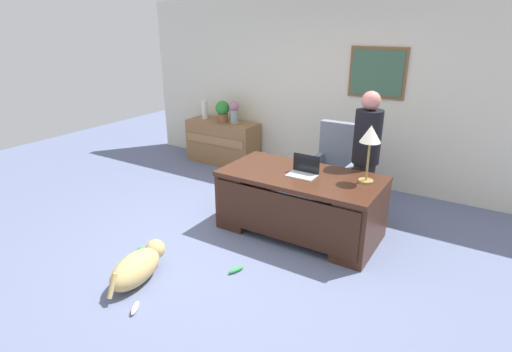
{
  "coord_description": "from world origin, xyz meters",
  "views": [
    {
      "loc": [
        2.23,
        -3.25,
        2.35
      ],
      "look_at": [
        0.02,
        0.3,
        0.75
      ],
      "focal_mm": 28.33,
      "sensor_mm": 36.0,
      "label": 1
    }
  ],
  "objects_px": {
    "person_standing": "(365,158)",
    "dog_toy_ball": "(142,251)",
    "vase_with_flowers": "(234,111)",
    "potted_plant": "(223,110)",
    "armchair": "(336,171)",
    "desk": "(299,202)",
    "dog_lying": "(138,267)",
    "vase_empty": "(205,110)",
    "dog_toy_bone": "(236,270)",
    "laptop": "(304,170)",
    "dog_toy_plush": "(135,308)",
    "credenza": "(223,142)",
    "desk_lamp": "(370,138)"
  },
  "relations": [
    {
      "from": "desk",
      "to": "potted_plant",
      "type": "bearing_deg",
      "value": 144.48
    },
    {
      "from": "person_standing",
      "to": "vase_with_flowers",
      "type": "distance_m",
      "value": 2.72
    },
    {
      "from": "desk",
      "to": "credenza",
      "type": "relative_size",
      "value": 1.42
    },
    {
      "from": "desk",
      "to": "dog_lying",
      "type": "bearing_deg",
      "value": -117.82
    },
    {
      "from": "desk",
      "to": "vase_with_flowers",
      "type": "distance_m",
      "value": 2.65
    },
    {
      "from": "credenza",
      "to": "dog_toy_ball",
      "type": "relative_size",
      "value": 12.41
    },
    {
      "from": "credenza",
      "to": "desk_lamp",
      "type": "xyz_separation_m",
      "value": [
        2.98,
        -1.44,
        0.86
      ]
    },
    {
      "from": "dog_lying",
      "to": "dog_toy_plush",
      "type": "relative_size",
      "value": 4.5
    },
    {
      "from": "desk_lamp",
      "to": "dog_toy_ball",
      "type": "height_order",
      "value": "desk_lamp"
    },
    {
      "from": "person_standing",
      "to": "dog_lying",
      "type": "distance_m",
      "value": 2.82
    },
    {
      "from": "credenza",
      "to": "vase_with_flowers",
      "type": "relative_size",
      "value": 3.32
    },
    {
      "from": "potted_plant",
      "to": "dog_toy_ball",
      "type": "distance_m",
      "value": 3.28
    },
    {
      "from": "dog_toy_ball",
      "to": "dog_toy_bone",
      "type": "relative_size",
      "value": 0.57
    },
    {
      "from": "dog_lying",
      "to": "laptop",
      "type": "xyz_separation_m",
      "value": [
        0.92,
        1.69,
        0.64
      ]
    },
    {
      "from": "person_standing",
      "to": "armchair",
      "type": "bearing_deg",
      "value": 149.1
    },
    {
      "from": "person_standing",
      "to": "desk_lamp",
      "type": "bearing_deg",
      "value": -70.83
    },
    {
      "from": "laptop",
      "to": "dog_toy_ball",
      "type": "height_order",
      "value": "laptop"
    },
    {
      "from": "armchair",
      "to": "laptop",
      "type": "bearing_deg",
      "value": -92.43
    },
    {
      "from": "dog_toy_ball",
      "to": "dog_toy_plush",
      "type": "relative_size",
      "value": 0.58
    },
    {
      "from": "credenza",
      "to": "vase_with_flowers",
      "type": "xyz_separation_m",
      "value": [
        0.26,
        0.0,
        0.58
      ]
    },
    {
      "from": "armchair",
      "to": "vase_empty",
      "type": "xyz_separation_m",
      "value": [
        -2.74,
        0.67,
        0.4
      ]
    },
    {
      "from": "vase_with_flowers",
      "to": "dog_toy_bone",
      "type": "relative_size",
      "value": 2.14
    },
    {
      "from": "vase_with_flowers",
      "to": "dog_toy_plush",
      "type": "relative_size",
      "value": 2.17
    },
    {
      "from": "desk_lamp",
      "to": "credenza",
      "type": "bearing_deg",
      "value": 154.22
    },
    {
      "from": "laptop",
      "to": "dog_toy_bone",
      "type": "height_order",
      "value": "laptop"
    },
    {
      "from": "person_standing",
      "to": "laptop",
      "type": "relative_size",
      "value": 5.09
    },
    {
      "from": "dog_lying",
      "to": "desk_lamp",
      "type": "xyz_separation_m",
      "value": [
        1.58,
        1.85,
        1.07
      ]
    },
    {
      "from": "dog_lying",
      "to": "vase_with_flowers",
      "type": "distance_m",
      "value": 3.58
    },
    {
      "from": "person_standing",
      "to": "credenza",
      "type": "bearing_deg",
      "value": 161.46
    },
    {
      "from": "person_standing",
      "to": "vase_with_flowers",
      "type": "relative_size",
      "value": 4.23
    },
    {
      "from": "vase_empty",
      "to": "dog_toy_ball",
      "type": "xyz_separation_m",
      "value": [
        1.47,
        -2.97,
        -0.85
      ]
    },
    {
      "from": "dog_toy_bone",
      "to": "vase_empty",
      "type": "bearing_deg",
      "value": 132.96
    },
    {
      "from": "person_standing",
      "to": "vase_empty",
      "type": "distance_m",
      "value": 3.32
    },
    {
      "from": "person_standing",
      "to": "vase_empty",
      "type": "height_order",
      "value": "person_standing"
    },
    {
      "from": "dog_lying",
      "to": "potted_plant",
      "type": "xyz_separation_m",
      "value": [
        -1.39,
        3.3,
        0.78
      ]
    },
    {
      "from": "vase_empty",
      "to": "dog_toy_bone",
      "type": "bearing_deg",
      "value": -47.04
    },
    {
      "from": "person_standing",
      "to": "dog_toy_ball",
      "type": "xyz_separation_m",
      "value": [
        -1.72,
        -2.02,
        -0.79
      ]
    },
    {
      "from": "potted_plant",
      "to": "armchair",
      "type": "bearing_deg",
      "value": -16.03
    },
    {
      "from": "armchair",
      "to": "vase_with_flowers",
      "type": "relative_size",
      "value": 2.91
    },
    {
      "from": "dog_toy_plush",
      "to": "desk_lamp",
      "type": "bearing_deg",
      "value": 59.66
    },
    {
      "from": "dog_lying",
      "to": "dog_toy_plush",
      "type": "height_order",
      "value": "dog_lying"
    },
    {
      "from": "dog_toy_plush",
      "to": "desk",
      "type": "bearing_deg",
      "value": 73.82
    },
    {
      "from": "dog_toy_ball",
      "to": "dog_toy_plush",
      "type": "bearing_deg",
      "value": -46.99
    },
    {
      "from": "person_standing",
      "to": "dog_toy_bone",
      "type": "distance_m",
      "value": 2.04
    },
    {
      "from": "credenza",
      "to": "potted_plant",
      "type": "distance_m",
      "value": 0.57
    },
    {
      "from": "dog_toy_ball",
      "to": "dog_toy_plush",
      "type": "xyz_separation_m",
      "value": [
        0.62,
        -0.66,
        -0.03
      ]
    },
    {
      "from": "vase_with_flowers",
      "to": "potted_plant",
      "type": "xyz_separation_m",
      "value": [
        -0.24,
        0.0,
        -0.01
      ]
    },
    {
      "from": "dog_lying",
      "to": "dog_toy_plush",
      "type": "bearing_deg",
      "value": -47.7
    },
    {
      "from": "credenza",
      "to": "vase_with_flowers",
      "type": "distance_m",
      "value": 0.64
    },
    {
      "from": "desk_lamp",
      "to": "dog_lying",
      "type": "bearing_deg",
      "value": -130.45
    }
  ]
}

